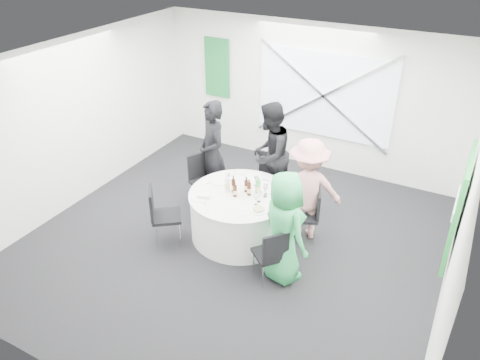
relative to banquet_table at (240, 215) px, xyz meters
The scene contains 49 objects.
floor 0.43m from the banquet_table, 90.00° to the right, with size 6.00×6.00×0.00m, color black.
ceiling 2.43m from the banquet_table, 90.00° to the right, with size 6.00×6.00×0.00m, color white.
wall_back 2.98m from the banquet_table, 90.00° to the left, with size 6.00×6.00×0.00m, color white.
wall_front 3.36m from the banquet_table, 90.00° to the right, with size 6.00×6.00×0.00m, color white.
wall_left 3.17m from the banquet_table, behind, with size 6.00×6.00×0.00m, color white.
wall_right 3.17m from the banquet_table, ahead, with size 6.00×6.00×0.00m, color white.
window_panel 2.99m from the banquet_table, 83.80° to the left, with size 2.60×0.03×1.60m, color silver.
window_brace_a 2.96m from the banquet_table, 83.71° to the left, with size 0.05×0.05×3.16m, color silver.
window_brace_b 2.96m from the banquet_table, 83.71° to the left, with size 0.05×0.05×3.16m, color silver.
green_banner 3.65m from the banquet_table, 126.03° to the left, with size 0.55×0.04×1.20m, color #125E26.
green_sign 3.08m from the banquet_table, ahead, with size 0.05×1.20×1.40m, color #18892D.
banquet_table is the anchor object (origin of this frame).
chair_back 1.12m from the banquet_table, 93.28° to the left, with size 0.43×0.44×0.90m.
chair_back_left 1.14m from the banquet_table, 153.05° to the left, with size 0.57×0.57×0.93m.
chair_back_right 1.08m from the banquet_table, 22.55° to the left, with size 0.52×0.51×0.86m.
chair_front_right 1.17m from the banquet_table, 40.54° to the right, with size 0.56×0.55×0.87m.
chair_front_left 1.22m from the banquet_table, 143.44° to the right, with size 0.60×0.60×0.94m.
person_man_back_left 1.26m from the banquet_table, 142.28° to the left, with size 0.67×0.44×1.84m, color black.
person_man_back 1.24m from the banquet_table, 92.02° to the left, with size 0.89×0.49×1.82m, color black.
person_woman_pink 1.11m from the banquet_table, 28.81° to the left, with size 1.06×0.49×1.65m, color #CE8585.
person_woman_green 1.20m from the banquet_table, 30.46° to the right, with size 0.80×0.52×1.63m, color green.
plate_back 0.69m from the banquet_table, 93.64° to the left, with size 0.30×0.30×0.01m.
plate_back_left 0.63m from the banquet_table, 158.40° to the left, with size 0.30×0.30×0.01m.
plate_back_right 0.71m from the banquet_table, 29.00° to the left, with size 0.28×0.28×0.04m.
plate_front_right 0.66m from the banquet_table, 31.93° to the right, with size 0.25×0.25×0.04m.
plate_front_left 0.72m from the banquet_table, 141.85° to the right, with size 0.29×0.29×0.01m.
napkin 0.69m from the banquet_table, 139.60° to the right, with size 0.18×0.12×0.05m, color silver.
beer_bottle_a 0.50m from the banquet_table, behind, with size 0.06×0.06×0.27m.
beer_bottle_b 0.49m from the banquet_table, 62.83° to the left, with size 0.06×0.06×0.25m.
beer_bottle_c 0.50m from the banquet_table, 14.28° to the left, with size 0.06×0.06×0.26m.
beer_bottle_d 0.48m from the banquet_table, 108.58° to the right, with size 0.06×0.06×0.24m.
green_water_bottle 0.56m from the banquet_table, 31.20° to the left, with size 0.08×0.08×0.29m.
clear_water_bottle 0.54m from the banquet_table, behind, with size 0.08×0.08×0.29m.
wine_glass_a 0.62m from the banquet_table, 10.56° to the right, with size 0.07×0.07×0.17m.
wine_glass_b 0.61m from the banquet_table, 73.02° to the left, with size 0.07×0.07×0.17m.
wine_glass_c 0.63m from the banquet_table, 148.47° to the left, with size 0.07×0.07×0.17m.
wine_glass_d 0.64m from the banquet_table, 26.43° to the left, with size 0.07×0.07×0.17m.
wine_glass_e 0.64m from the banquet_table, 25.42° to the right, with size 0.07×0.07×0.17m.
wine_glass_f 0.63m from the banquet_table, 15.60° to the left, with size 0.07×0.07×0.17m.
fork_a 0.69m from the banquet_table, 131.09° to the left, with size 0.01×0.15×0.01m, color silver.
knife_a 0.69m from the banquet_table, behind, with size 0.01×0.15×0.01m, color silver.
fork_b 0.69m from the banquet_table, 152.91° to the right, with size 0.01×0.15×0.01m, color silver.
knife_b 0.69m from the banquet_table, 124.52° to the right, with size 0.01×0.15×0.01m, color silver.
fork_c 0.69m from the banquet_table, 14.59° to the left, with size 0.01×0.15×0.01m, color silver.
knife_c 0.69m from the banquet_table, 46.00° to the left, with size 0.01×0.15×0.01m, color silver.
fork_d 0.69m from the banquet_table, 61.26° to the right, with size 0.01×0.15×0.01m, color silver.
knife_d 0.69m from the banquet_table, 20.39° to the right, with size 0.01×0.15×0.01m, color silver.
fork_e 0.69m from the banquet_table, 73.23° to the left, with size 0.01×0.15×0.01m, color silver.
knife_e 0.69m from the banquet_table, 112.24° to the left, with size 0.01×0.15×0.01m, color silver.
Camera 1 is at (2.83, -5.10, 4.46)m, focal length 35.00 mm.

